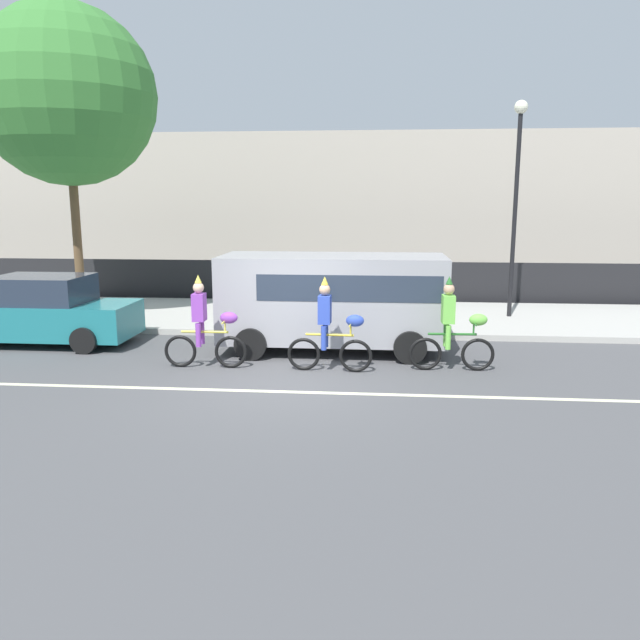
# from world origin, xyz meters

# --- Properties ---
(ground_plane) EXTENTS (80.00, 80.00, 0.00)m
(ground_plane) POSITION_xyz_m (0.00, 0.00, 0.00)
(ground_plane) COLOR #4C4C4F
(road_centre_line) EXTENTS (36.00, 0.14, 0.01)m
(road_centre_line) POSITION_xyz_m (0.00, -0.50, 0.00)
(road_centre_line) COLOR beige
(road_centre_line) RESTS_ON ground
(sidewalk_curb) EXTENTS (60.00, 5.00, 0.15)m
(sidewalk_curb) POSITION_xyz_m (0.00, 6.50, 0.07)
(sidewalk_curb) COLOR #ADAAA3
(sidewalk_curb) RESTS_ON ground
(fence_line) EXTENTS (40.00, 0.08, 1.40)m
(fence_line) POSITION_xyz_m (0.00, 9.40, 0.70)
(fence_line) COLOR black
(fence_line) RESTS_ON ground
(building_backdrop) EXTENTS (28.00, 8.00, 6.05)m
(building_backdrop) POSITION_xyz_m (-1.96, 18.00, 3.03)
(building_backdrop) COLOR #B2A899
(building_backdrop) RESTS_ON ground
(parade_cyclist_purple) EXTENTS (1.72, 0.50, 1.92)m
(parade_cyclist_purple) POSITION_xyz_m (-1.78, 1.01, 0.84)
(parade_cyclist_purple) COLOR black
(parade_cyclist_purple) RESTS_ON ground
(parade_cyclist_cobalt) EXTENTS (1.72, 0.50, 1.92)m
(parade_cyclist_cobalt) POSITION_xyz_m (0.78, 0.95, 0.84)
(parade_cyclist_cobalt) COLOR black
(parade_cyclist_cobalt) RESTS_ON ground
(parade_cyclist_lime) EXTENTS (1.72, 0.50, 1.92)m
(parade_cyclist_lime) POSITION_xyz_m (3.23, 1.24, 0.84)
(parade_cyclist_lime) COLOR black
(parade_cyclist_lime) RESTS_ON ground
(parked_van_grey) EXTENTS (5.00, 2.22, 2.18)m
(parked_van_grey) POSITION_xyz_m (0.78, 2.70, 1.28)
(parked_van_grey) COLOR #99999E
(parked_van_grey) RESTS_ON ground
(parked_car_teal) EXTENTS (4.10, 1.92, 1.64)m
(parked_car_teal) POSITION_xyz_m (-6.13, 2.78, 0.78)
(parked_car_teal) COLOR #1E727A
(parked_car_teal) RESTS_ON ground
(street_lamp_post) EXTENTS (0.36, 0.36, 5.86)m
(street_lamp_post) POSITION_xyz_m (5.45, 6.64, 3.99)
(street_lamp_post) COLOR black
(street_lamp_post) RESTS_ON sidewalk_curb
(street_tree_near_lamp) EXTENTS (4.75, 4.75, 8.36)m
(street_tree_near_lamp) POSITION_xyz_m (-6.65, 5.62, 6.12)
(street_tree_near_lamp) COLOR brown
(street_tree_near_lamp) RESTS_ON sidewalk_curb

